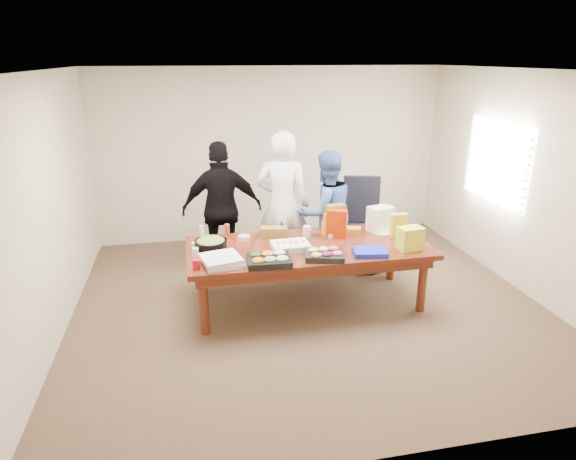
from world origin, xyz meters
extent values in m
cube|color=#47301E|center=(0.00, 0.00, -0.01)|extent=(5.50, 5.00, 0.02)
cube|color=white|center=(0.00, 0.00, 2.71)|extent=(5.50, 5.00, 0.02)
cube|color=beige|center=(0.00, 2.50, 1.35)|extent=(5.50, 0.04, 2.70)
cube|color=beige|center=(0.00, -2.50, 1.35)|extent=(5.50, 0.04, 2.70)
cube|color=beige|center=(-2.75, 0.00, 1.35)|extent=(0.04, 5.00, 2.70)
cube|color=beige|center=(2.75, 0.00, 1.35)|extent=(0.04, 5.00, 2.70)
cube|color=white|center=(2.72, 0.60, 1.50)|extent=(0.03, 1.40, 1.10)
cube|color=beige|center=(2.68, 0.60, 1.50)|extent=(0.04, 1.36, 1.00)
cube|color=#4C1C0F|center=(0.00, 0.00, 0.38)|extent=(2.80, 1.20, 0.75)
cube|color=black|center=(1.04, 0.90, 0.61)|extent=(0.76, 0.76, 1.21)
imported|color=white|center=(-0.12, 0.95, 0.98)|extent=(0.83, 0.68, 1.96)
imported|color=#43649F|center=(0.46, 0.90, 0.84)|extent=(0.94, 0.80, 1.69)
imported|color=black|center=(-0.91, 1.15, 0.91)|extent=(1.06, 0.45, 1.81)
cube|color=black|center=(-0.54, -0.43, 0.79)|extent=(0.49, 0.39, 0.07)
cube|color=black|center=(0.08, -0.40, 0.78)|extent=(0.49, 0.43, 0.06)
cube|color=white|center=(-0.23, -0.07, 0.79)|extent=(0.43, 0.33, 0.07)
cylinder|color=black|center=(-1.12, 0.08, 0.81)|extent=(0.40, 0.40, 0.12)
cube|color=#1324C3|center=(0.61, -0.40, 0.78)|extent=(0.41, 0.33, 0.05)
cube|color=#A72700|center=(0.40, 0.19, 0.92)|extent=(0.26, 0.19, 0.35)
cube|color=yellow|center=(1.14, 0.06, 0.90)|extent=(0.20, 0.09, 0.29)
cube|color=#CE5D0E|center=(0.35, 0.26, 0.90)|extent=(0.20, 0.11, 0.29)
cylinder|color=beige|center=(0.04, 0.28, 0.82)|extent=(0.11, 0.11, 0.14)
cylinder|color=yellow|center=(0.28, 0.33, 0.83)|extent=(0.07, 0.07, 0.17)
cylinder|color=brown|center=(-0.91, 0.41, 0.84)|extent=(0.08, 0.08, 0.19)
cylinder|color=silver|center=(-1.21, 0.46, 0.84)|extent=(0.07, 0.07, 0.17)
cube|color=gold|center=(0.63, 0.30, 0.79)|extent=(0.25, 0.19, 0.08)
cube|color=brown|center=(-0.35, 0.35, 0.82)|extent=(0.35, 0.20, 0.13)
cube|color=brown|center=(0.47, 0.51, 0.91)|extent=(0.27, 0.19, 0.32)
cylinder|color=#BD0B10|center=(-1.30, -0.42, 0.80)|extent=(0.08, 0.08, 0.11)
cylinder|color=white|center=(-1.30, -0.07, 0.80)|extent=(0.09, 0.09, 0.10)
cylinder|color=white|center=(-1.30, 0.10, 0.80)|extent=(0.08, 0.08, 0.10)
cube|color=silver|center=(-1.02, -0.35, 0.77)|extent=(0.44, 0.44, 0.05)
cube|color=silver|center=(-1.04, -0.35, 0.82)|extent=(0.47, 0.47, 0.05)
cylinder|color=silver|center=(1.00, 0.26, 0.76)|extent=(0.30, 0.30, 0.02)
cylinder|color=white|center=(0.49, 0.52, 0.76)|extent=(0.27, 0.27, 0.02)
cylinder|color=beige|center=(0.34, 0.23, 0.78)|extent=(0.17, 0.17, 0.05)
cylinder|color=beige|center=(-0.72, 0.32, 0.78)|extent=(0.16, 0.16, 0.06)
cube|color=white|center=(1.00, 0.31, 0.91)|extent=(0.33, 0.27, 0.32)
cube|color=yellow|center=(1.10, -0.36, 0.88)|extent=(0.29, 0.22, 0.27)
camera|label=1|loc=(-1.31, -5.19, 2.84)|focal=30.72mm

